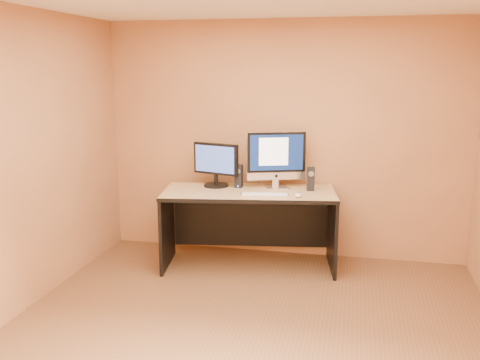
{
  "coord_description": "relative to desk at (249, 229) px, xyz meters",
  "views": [
    {
      "loc": [
        0.78,
        -3.83,
        2.09
      ],
      "look_at": [
        -0.36,
        1.38,
        0.96
      ],
      "focal_mm": 40.0,
      "sensor_mm": 36.0,
      "label": 1
    }
  ],
  "objects": [
    {
      "name": "mouse",
      "position": [
        0.53,
        -0.16,
        0.43
      ],
      "size": [
        0.08,
        0.12,
        0.04
      ],
      "primitive_type": "ellipsoid",
      "rotation": [
        0.0,
        0.0,
        0.14
      ],
      "color": "silver",
      "rests_on": "desk"
    },
    {
      "name": "cable_a",
      "position": [
        0.35,
        0.27,
        0.42
      ],
      "size": [
        0.12,
        0.22,
        0.01
      ],
      "primitive_type": "cylinder",
      "rotation": [
        1.57,
        0.0,
        0.46
      ],
      "color": "black",
      "rests_on": "desk"
    },
    {
      "name": "imac",
      "position": [
        0.25,
        0.22,
        0.72
      ],
      "size": [
        0.68,
        0.43,
        0.61
      ],
      "primitive_type": null,
      "rotation": [
        0.0,
        0.0,
        0.34
      ],
      "color": "silver",
      "rests_on": "desk"
    },
    {
      "name": "floor",
      "position": [
        0.28,
        -1.48,
        -0.41
      ],
      "size": [
        4.0,
        4.0,
        0.0
      ],
      "primitive_type": "plane",
      "color": "brown",
      "rests_on": "ground"
    },
    {
      "name": "cable_b",
      "position": [
        0.26,
        0.3,
        0.42
      ],
      "size": [
        0.04,
        0.2,
        0.01
      ],
      "primitive_type": "cylinder",
      "rotation": [
        1.57,
        0.0,
        -0.18
      ],
      "color": "black",
      "rests_on": "desk"
    },
    {
      "name": "speaker_right",
      "position": [
        0.62,
        0.17,
        0.54
      ],
      "size": [
        0.09,
        0.09,
        0.25
      ],
      "primitive_type": null,
      "rotation": [
        0.0,
        0.0,
        0.17
      ],
      "color": "black",
      "rests_on": "desk"
    },
    {
      "name": "second_monitor",
      "position": [
        -0.39,
        0.15,
        0.65
      ],
      "size": [
        0.59,
        0.4,
        0.47
      ],
      "primitive_type": null,
      "rotation": [
        0.0,
        0.0,
        -0.28
      ],
      "color": "black",
      "rests_on": "desk"
    },
    {
      "name": "desk",
      "position": [
        0.0,
        0.0,
        0.0
      ],
      "size": [
        1.88,
        1.05,
        0.83
      ],
      "primitive_type": null,
      "rotation": [
        0.0,
        0.0,
        0.16
      ],
      "color": "tan",
      "rests_on": "ground"
    },
    {
      "name": "speaker_left",
      "position": [
        -0.14,
        0.15,
        0.54
      ],
      "size": [
        0.08,
        0.08,
        0.25
      ],
      "primitive_type": null,
      "rotation": [
        0.0,
        0.0,
        -0.05
      ],
      "color": "black",
      "rests_on": "desk"
    },
    {
      "name": "walls",
      "position": [
        0.28,
        -1.48,
        0.89
      ],
      "size": [
        4.0,
        4.0,
        2.6
      ],
      "primitive_type": null,
      "color": "#AC7345",
      "rests_on": "ground"
    },
    {
      "name": "keyboard",
      "position": [
        0.19,
        -0.17,
        0.42
      ],
      "size": [
        0.49,
        0.19,
        0.02
      ],
      "primitive_type": "cube",
      "rotation": [
        0.0,
        0.0,
        0.14
      ],
      "color": "silver",
      "rests_on": "desk"
    }
  ]
}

